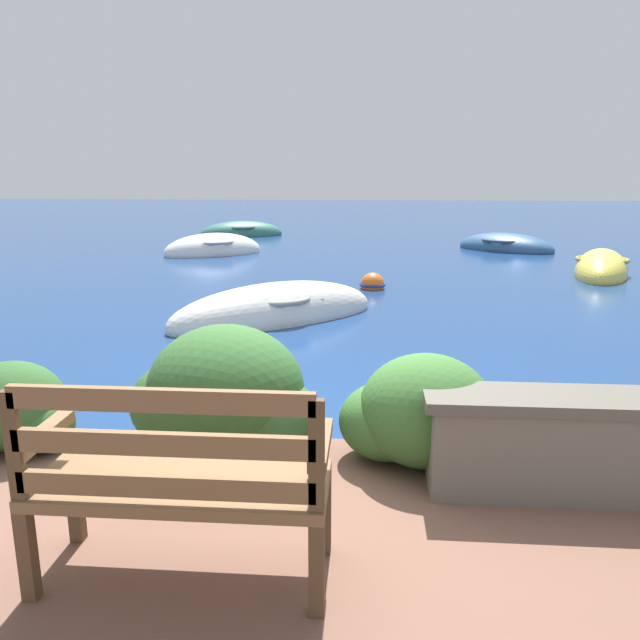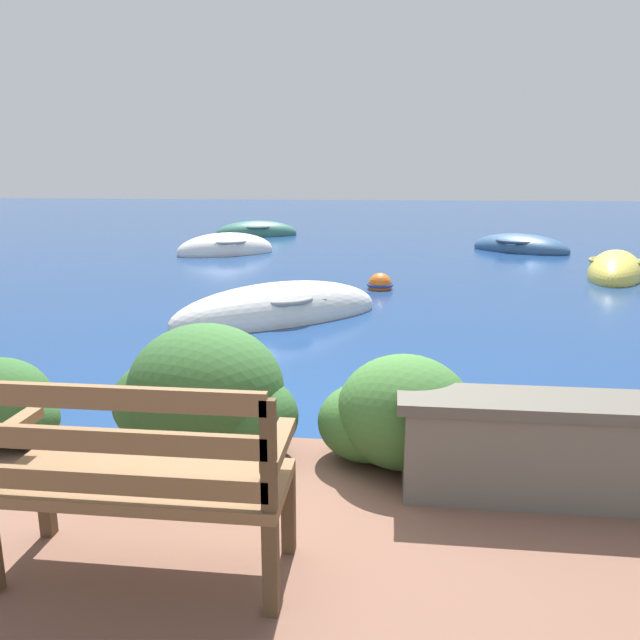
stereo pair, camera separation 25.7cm
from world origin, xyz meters
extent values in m
plane|color=navy|center=(0.00, 0.00, 0.00)|extent=(80.00, 80.00, 0.00)
cube|color=brown|center=(-0.87, -1.24, 0.42)|extent=(0.06, 0.06, 0.40)
cube|color=brown|center=(0.30, -1.24, 0.42)|extent=(0.06, 0.06, 0.40)
cube|color=brown|center=(0.30, -1.66, 0.42)|extent=(0.06, 0.06, 0.40)
cube|color=brown|center=(-0.28, -1.45, 0.65)|extent=(1.23, 0.48, 0.05)
cube|color=brown|center=(-0.28, -1.66, 0.75)|extent=(1.17, 0.04, 0.09)
cube|color=brown|center=(-0.28, -1.66, 0.93)|extent=(1.17, 0.04, 0.09)
cube|color=brown|center=(-0.28, -1.66, 1.10)|extent=(1.17, 0.04, 0.09)
cube|color=brown|center=(0.30, -1.66, 0.90)|extent=(0.06, 0.04, 0.45)
cube|color=brown|center=(-0.87, -1.45, 0.85)|extent=(0.07, 0.43, 0.05)
cube|color=brown|center=(0.30, -1.45, 0.85)|extent=(0.07, 0.43, 0.05)
cube|color=#666056|center=(1.75, -0.61, 0.47)|extent=(1.84, 0.35, 0.50)
cube|color=#565249|center=(1.75, -0.61, 0.75)|extent=(1.93, 0.39, 0.06)
ellipsoid|color=#2D5628|center=(-1.55, -0.32, 0.40)|extent=(0.46, 0.42, 0.36)
ellipsoid|color=#2D5628|center=(-0.37, -0.26, 0.63)|extent=(0.96, 0.86, 0.81)
ellipsoid|color=#2D5628|center=(-0.63, -0.19, 0.51)|extent=(0.72, 0.65, 0.58)
ellipsoid|color=#2D5628|center=(-0.13, -0.31, 0.48)|extent=(0.67, 0.60, 0.53)
ellipsoid|color=#38662D|center=(0.83, -0.31, 0.56)|extent=(0.79, 0.72, 0.68)
ellipsoid|color=#38662D|center=(0.62, -0.25, 0.46)|extent=(0.60, 0.54, 0.48)
ellipsoid|color=#38662D|center=(1.03, -0.35, 0.44)|extent=(0.56, 0.50, 0.44)
ellipsoid|color=#38662D|center=(2.00, -0.32, 0.47)|extent=(0.60, 0.54, 0.51)
ellipsoid|color=#38662D|center=(1.84, -0.27, 0.40)|extent=(0.45, 0.40, 0.36)
ellipsoid|color=#38662D|center=(2.15, -0.35, 0.38)|extent=(0.42, 0.38, 0.33)
ellipsoid|color=silver|center=(-0.74, 4.22, 0.07)|extent=(2.99, 2.65, 0.87)
torus|color=gray|center=(-0.74, 4.22, 0.31)|extent=(1.40, 1.40, 0.07)
cube|color=#846647|center=(-0.38, 4.50, 0.28)|extent=(0.58, 0.69, 0.04)
cube|color=#846647|center=(-1.04, 3.98, 0.28)|extent=(0.58, 0.69, 0.04)
ellipsoid|color=#DBC64C|center=(4.90, 8.34, 0.06)|extent=(1.73, 2.69, 0.85)
torus|color=olive|center=(4.90, 8.34, 0.30)|extent=(1.23, 1.23, 0.07)
cube|color=#846647|center=(4.77, 7.98, 0.27)|extent=(0.75, 0.37, 0.04)
cube|color=#846647|center=(5.01, 8.64, 0.27)|extent=(0.75, 0.37, 0.04)
ellipsoid|color=silver|center=(-3.21, 10.79, 0.07)|extent=(2.59, 2.22, 0.88)
torus|color=gray|center=(-3.21, 10.79, 0.31)|extent=(1.55, 1.55, 0.07)
cube|color=#846647|center=(-3.51, 10.60, 0.28)|extent=(0.58, 0.81, 0.04)
cube|color=#846647|center=(-2.96, 10.95, 0.28)|extent=(0.58, 0.81, 0.04)
ellipsoid|color=#2D517A|center=(3.92, 12.17, 0.06)|extent=(2.74, 2.50, 0.74)
torus|color=#2D4157|center=(3.92, 12.17, 0.26)|extent=(1.80, 1.80, 0.07)
cube|color=#846647|center=(3.62, 12.39, 0.23)|extent=(0.71, 0.90, 0.04)
cube|color=#846647|center=(4.16, 11.99, 0.23)|extent=(0.71, 0.90, 0.04)
ellipsoid|color=#336B5B|center=(-3.40, 15.08, 0.06)|extent=(2.74, 1.90, 0.79)
torus|color=#304F46|center=(-3.40, 15.08, 0.28)|extent=(1.42, 1.42, 0.07)
cube|color=#846647|center=(-3.05, 15.22, 0.25)|extent=(0.42, 0.86, 0.04)
cube|color=#846647|center=(-3.69, 14.97, 0.25)|extent=(0.42, 0.86, 0.04)
sphere|color=orange|center=(0.56, 6.58, 0.07)|extent=(0.40, 0.40, 0.40)
torus|color=navy|center=(0.56, 6.58, 0.07)|extent=(0.44, 0.44, 0.05)
camera|label=1|loc=(0.48, -3.79, 1.93)|focal=35.00mm
camera|label=2|loc=(0.74, -3.76, 1.93)|focal=35.00mm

